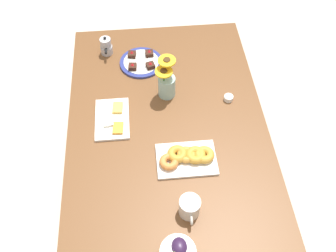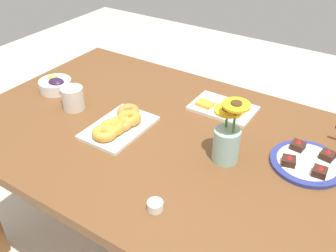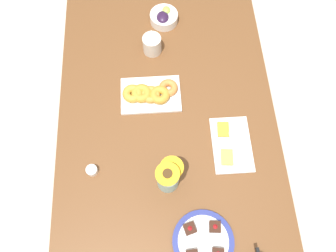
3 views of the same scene
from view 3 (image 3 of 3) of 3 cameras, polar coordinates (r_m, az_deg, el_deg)
name	(u,v)px [view 3 (image 3 of 3)]	position (r m, az deg, el deg)	size (l,w,h in m)	color
ground_plane	(168,171)	(2.19, 0.00, -7.87)	(6.00, 6.00, 0.00)	beige
dining_table	(168,136)	(1.56, 0.00, -1.76)	(1.60, 1.00, 0.74)	brown
coffee_mug	(152,44)	(1.65, -2.80, 14.05)	(0.13, 0.09, 0.10)	beige
grape_bowl	(164,17)	(1.78, -0.73, 18.40)	(0.14, 0.14, 0.07)	white
cheese_platter	(231,144)	(1.47, 10.90, -3.15)	(0.26, 0.17, 0.03)	white
croissant_platter	(150,94)	(1.54, -3.13, 5.66)	(0.19, 0.28, 0.05)	white
jam_cup_honey	(92,170)	(1.44, -13.11, -7.51)	(0.05, 0.05, 0.03)	white
dessert_plate	(203,241)	(1.37, 6.16, -19.34)	(0.25, 0.25, 0.05)	navy
flower_vase	(168,178)	(1.33, 0.01, -9.05)	(0.12, 0.11, 0.23)	#99C1B7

